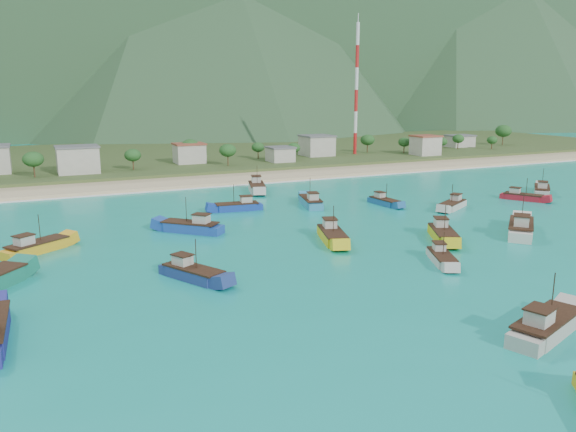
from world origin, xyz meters
name	(u,v)px	position (x,y,z in m)	size (l,w,h in m)	color
ground	(384,254)	(0.00, 0.00, 0.00)	(600.00, 600.00, 0.00)	#0B7781
beach	(220,180)	(0.00, 79.00, 0.00)	(400.00, 18.00, 1.20)	beige
land	(169,157)	(0.00, 140.00, 0.00)	(400.00, 110.00, 2.40)	#385123
surf_line	(231,186)	(0.00, 69.50, 0.00)	(400.00, 2.50, 0.08)	white
village	(203,154)	(2.56, 103.14, 4.81)	(217.87, 29.01, 7.31)	beige
vegetation	(189,153)	(-2.04, 103.44, 5.14)	(275.39, 25.41, 8.86)	#235623
radio_tower	(356,90)	(61.11, 108.00, 24.54)	(1.20, 1.20, 45.87)	red
boat_1	(311,202)	(6.70, 37.20, 0.77)	(5.80, 11.26, 6.38)	teal
boat_2	(332,236)	(-3.28, 10.11, 0.79)	(6.44, 11.47, 6.50)	yellow
boat_3	(37,248)	(-47.50, 23.15, 0.74)	(10.41, 8.59, 6.22)	gold
boat_8	(257,188)	(2.85, 58.62, 0.86)	(6.71, 12.19, 6.91)	beige
boat_9	(384,202)	(21.71, 31.63, 0.55)	(3.22, 8.92, 5.17)	#1F5894
boat_11	(191,228)	(-22.70, 25.58, 0.81)	(10.33, 10.12, 6.60)	#1B449F
boat_13	(443,235)	(13.83, 3.17, 0.77)	(7.91, 11.02, 6.38)	gold
boat_14	(546,327)	(-1.63, -30.88, 0.84)	(11.98, 7.06, 6.80)	#AFABA0
boat_19	(238,207)	(-9.12, 39.41, 0.67)	(10.20, 4.20, 5.85)	#15399B
boat_22	(453,206)	(32.30, 22.08, 0.65)	(9.82, 7.25, 5.71)	beige
boat_24	(441,259)	(5.22, -6.81, 0.53)	(5.92, 8.82, 5.06)	beige
boat_25	(542,191)	(63.51, 26.75, 0.78)	(10.26, 9.73, 6.45)	#B7ADA6
boat_26	(193,274)	(-29.27, 1.03, 0.69)	(7.26, 10.32, 5.95)	navy
boat_27	(521,229)	(28.15, 0.14, 0.97)	(11.90, 11.25, 7.48)	beige
boat_28	(522,197)	(53.11, 22.95, 0.59)	(6.87, 9.33, 5.43)	#B31926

